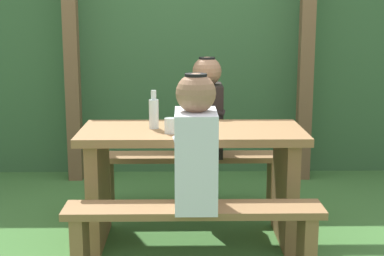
# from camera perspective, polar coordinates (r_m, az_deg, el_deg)

# --- Properties ---
(ground_plane) EXTENTS (12.00, 12.00, 0.00)m
(ground_plane) POSITION_cam_1_polar(r_m,az_deg,el_deg) (3.79, 0.00, -11.19)
(ground_plane) COLOR #3C6B31
(hedge_backdrop) EXTENTS (6.40, 1.03, 2.04)m
(hedge_backdrop) POSITION_cam_1_polar(r_m,az_deg,el_deg) (5.71, -0.35, 6.95)
(hedge_backdrop) COLOR #355E35
(hedge_backdrop) RESTS_ON ground_plane
(pergola_post_left) EXTENTS (0.12, 0.12, 2.23)m
(pergola_post_left) POSITION_cam_1_polar(r_m,az_deg,el_deg) (5.04, -11.98, 7.26)
(pergola_post_left) COLOR brown
(pergola_post_left) RESTS_ON ground_plane
(pergola_post_right) EXTENTS (0.12, 0.12, 2.23)m
(pergola_post_right) POSITION_cam_1_polar(r_m,az_deg,el_deg) (5.07, 11.39, 7.30)
(pergola_post_right) COLOR brown
(pergola_post_right) RESTS_ON ground_plane
(picnic_table) EXTENTS (1.40, 0.64, 0.75)m
(picnic_table) POSITION_cam_1_polar(r_m,az_deg,el_deg) (3.63, 0.00, -3.78)
(picnic_table) COLOR olive
(picnic_table) RESTS_ON ground_plane
(bench_near) EXTENTS (1.40, 0.24, 0.44)m
(bench_near) POSITION_cam_1_polar(r_m,az_deg,el_deg) (3.13, 0.17, -9.97)
(bench_near) COLOR olive
(bench_near) RESTS_ON ground_plane
(bench_far) EXTENTS (1.40, 0.24, 0.44)m
(bench_far) POSITION_cam_1_polar(r_m,az_deg,el_deg) (4.24, -0.13, -4.26)
(bench_far) COLOR olive
(bench_far) RESTS_ON ground_plane
(person_white_shirt) EXTENTS (0.25, 0.35, 0.72)m
(person_white_shirt) POSITION_cam_1_polar(r_m,az_deg,el_deg) (3.00, 0.38, -1.85)
(person_white_shirt) COLOR silver
(person_white_shirt) RESTS_ON bench_near
(person_black_coat) EXTENTS (0.25, 0.35, 0.72)m
(person_black_coat) POSITION_cam_1_polar(r_m,az_deg,el_deg) (4.14, 1.49, 1.80)
(person_black_coat) COLOR black
(person_black_coat) RESTS_ON bench_far
(drinking_glass) EXTENTS (0.07, 0.07, 0.09)m
(drinking_glass) POSITION_cam_1_polar(r_m,az_deg,el_deg) (3.43, -2.19, 0.24)
(drinking_glass) COLOR silver
(drinking_glass) RESTS_ON picnic_table
(bottle_left) EXTENTS (0.06, 0.06, 0.24)m
(bottle_left) POSITION_cam_1_polar(r_m,az_deg,el_deg) (3.58, -3.85, 1.57)
(bottle_left) COLOR silver
(bottle_left) RESTS_ON picnic_table
(cell_phone) EXTENTS (0.09, 0.15, 0.01)m
(cell_phone) POSITION_cam_1_polar(r_m,az_deg,el_deg) (3.67, 1.84, 0.30)
(cell_phone) COLOR silver
(cell_phone) RESTS_ON picnic_table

